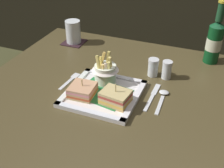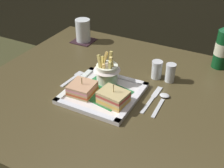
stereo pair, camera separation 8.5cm
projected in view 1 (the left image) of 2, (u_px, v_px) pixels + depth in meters
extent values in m
cube|color=#483D23|center=(121.00, 96.00, 1.02)|extent=(1.05, 0.88, 0.04)
cylinder|color=#473028|center=(69.00, 98.00, 1.65)|extent=(0.06, 0.06, 0.72)
cube|color=white|center=(103.00, 94.00, 0.99)|extent=(0.25, 0.25, 0.01)
cube|color=#247139|center=(103.00, 93.00, 0.98)|extent=(0.20, 0.17, 0.00)
cube|color=white|center=(89.00, 111.00, 0.89)|extent=(0.25, 0.02, 0.01)
cube|color=white|center=(115.00, 76.00, 1.07)|extent=(0.25, 0.02, 0.01)
cube|color=white|center=(74.00, 85.00, 1.02)|extent=(0.02, 0.25, 0.01)
cube|color=white|center=(135.00, 99.00, 0.95)|extent=(0.02, 0.25, 0.01)
cube|color=tan|center=(83.00, 94.00, 0.97)|extent=(0.09, 0.09, 0.01)
cube|color=#C4522A|center=(83.00, 92.00, 0.97)|extent=(0.09, 0.09, 0.01)
cube|color=tan|center=(83.00, 90.00, 0.96)|extent=(0.09, 0.09, 0.01)
cube|color=pink|center=(82.00, 88.00, 0.96)|extent=(0.09, 0.09, 0.01)
cube|color=tan|center=(82.00, 87.00, 0.96)|extent=(0.09, 0.09, 0.01)
cylinder|color=tan|center=(82.00, 87.00, 0.96)|extent=(0.00, 0.00, 0.06)
cube|color=tan|center=(116.00, 102.00, 0.93)|extent=(0.10, 0.08, 0.01)
cube|color=#EBB649|center=(116.00, 99.00, 0.93)|extent=(0.10, 0.08, 0.01)
cube|color=#D7B27A|center=(116.00, 97.00, 0.92)|extent=(0.10, 0.08, 0.01)
cube|color=#C0453A|center=(116.00, 95.00, 0.92)|extent=(0.10, 0.08, 0.01)
cube|color=tan|center=(116.00, 93.00, 0.91)|extent=(0.10, 0.08, 0.01)
cylinder|color=tan|center=(116.00, 94.00, 0.92)|extent=(0.00, 0.00, 0.07)
cylinder|color=white|center=(105.00, 74.00, 1.02)|extent=(0.08, 0.08, 0.07)
cone|color=white|center=(105.00, 66.00, 1.01)|extent=(0.10, 0.10, 0.03)
cube|color=#F9D078|center=(103.00, 70.00, 0.99)|extent=(0.01, 0.01, 0.05)
cube|color=#DBC361|center=(108.00, 61.00, 1.02)|extent=(0.02, 0.01, 0.08)
cube|color=#E6BC5E|center=(102.00, 61.00, 1.02)|extent=(0.02, 0.03, 0.07)
cube|color=#E8D46D|center=(99.00, 66.00, 0.99)|extent=(0.03, 0.02, 0.08)
cube|color=#EFD072|center=(111.00, 66.00, 0.99)|extent=(0.01, 0.02, 0.07)
cube|color=#D8C365|center=(100.00, 67.00, 1.01)|extent=(0.01, 0.02, 0.05)
cube|color=#E6DA77|center=(109.00, 69.00, 0.99)|extent=(0.01, 0.01, 0.06)
cube|color=#EED466|center=(101.00, 65.00, 1.00)|extent=(0.01, 0.02, 0.07)
cylinder|color=#0C431D|center=(214.00, 45.00, 1.15)|extent=(0.06, 0.06, 0.16)
cone|color=#144A28|center=(218.00, 24.00, 1.10)|extent=(0.06, 0.06, 0.02)
cylinder|color=#1B4628|center=(221.00, 12.00, 1.08)|extent=(0.03, 0.03, 0.07)
cylinder|color=gold|center=(223.00, 1.00, 1.05)|extent=(0.03, 0.03, 0.01)
cylinder|color=beige|center=(214.00, 44.00, 1.15)|extent=(0.06, 0.06, 0.05)
cube|color=#2D1B21|center=(74.00, 42.00, 1.35)|extent=(0.10, 0.10, 0.00)
cylinder|color=silver|center=(73.00, 32.00, 1.32)|extent=(0.07, 0.07, 0.11)
cylinder|color=silver|center=(74.00, 37.00, 1.34)|extent=(0.06, 0.06, 0.05)
cube|color=silver|center=(66.00, 84.00, 1.05)|extent=(0.02, 0.09, 0.00)
cube|color=silver|center=(75.00, 76.00, 1.10)|extent=(0.03, 0.04, 0.00)
cube|color=silver|center=(149.00, 103.00, 0.95)|extent=(0.01, 0.10, 0.00)
cube|color=silver|center=(156.00, 89.00, 1.02)|extent=(0.02, 0.07, 0.00)
cube|color=silver|center=(160.00, 105.00, 0.94)|extent=(0.01, 0.11, 0.00)
ellipsoid|color=silver|center=(164.00, 92.00, 0.99)|extent=(0.03, 0.03, 0.01)
cylinder|color=silver|center=(153.00, 69.00, 1.09)|extent=(0.04, 0.04, 0.06)
cylinder|color=white|center=(153.00, 71.00, 1.09)|extent=(0.03, 0.03, 0.03)
cylinder|color=silver|center=(154.00, 60.00, 1.07)|extent=(0.04, 0.04, 0.01)
cylinder|color=silver|center=(167.00, 71.00, 1.07)|extent=(0.04, 0.04, 0.06)
cylinder|color=#332422|center=(166.00, 74.00, 1.08)|extent=(0.03, 0.03, 0.03)
cylinder|color=silver|center=(168.00, 63.00, 1.05)|extent=(0.04, 0.04, 0.01)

